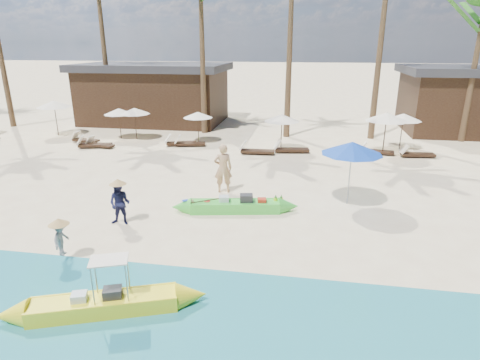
% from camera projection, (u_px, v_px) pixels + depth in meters
% --- Properties ---
extents(ground, '(240.00, 240.00, 0.00)m').
position_uv_depth(ground, '(195.00, 227.00, 13.18)').
color(ground, beige).
rests_on(ground, ground).
extents(wet_sand_strip, '(240.00, 4.50, 0.01)m').
position_uv_depth(wet_sand_strip, '(132.00, 327.00, 8.52)').
color(wet_sand_strip, tan).
rests_on(wet_sand_strip, ground).
extents(green_canoe, '(5.03, 1.27, 0.64)m').
position_uv_depth(green_canoe, '(235.00, 206.00, 14.30)').
color(green_canoe, green).
rests_on(green_canoe, ground).
extents(yellow_canoe, '(4.89, 2.08, 1.32)m').
position_uv_depth(yellow_canoe, '(104.00, 304.00, 8.92)').
color(yellow_canoe, yellow).
rests_on(yellow_canoe, ground).
extents(tourist, '(0.81, 0.63, 1.99)m').
position_uv_depth(tourist, '(223.00, 168.00, 15.94)').
color(tourist, tan).
rests_on(tourist, ground).
extents(vendor_green, '(0.73, 0.58, 1.47)m').
position_uv_depth(vendor_green, '(120.00, 204.00, 13.14)').
color(vendor_green, '#16183C').
rests_on(vendor_green, ground).
extents(vendor_yellow, '(0.41, 0.65, 0.97)m').
position_uv_depth(vendor_yellow, '(61.00, 239.00, 10.93)').
color(vendor_yellow, gray).
rests_on(vendor_yellow, ground).
extents(blue_umbrella, '(2.21, 2.21, 2.38)m').
position_uv_depth(blue_umbrella, '(352.00, 148.00, 14.39)').
color(blue_umbrella, '#99999E').
rests_on(blue_umbrella, ground).
extents(resort_parasol_2, '(2.18, 2.18, 2.24)m').
position_uv_depth(resort_parasol_2, '(54.00, 104.00, 25.66)').
color(resort_parasol_2, '#332315').
rests_on(resort_parasol_2, ground).
extents(resort_parasol_3, '(1.83, 1.83, 1.89)m').
position_uv_depth(resort_parasol_3, '(119.00, 111.00, 24.84)').
color(resort_parasol_3, '#332315').
rests_on(resort_parasol_3, ground).
extents(lounger_3_left, '(1.78, 0.78, 0.59)m').
position_uv_depth(lounger_3_left, '(84.00, 139.00, 24.27)').
color(lounger_3_left, '#332315').
rests_on(lounger_3_left, ground).
extents(lounger_3_right, '(2.01, 1.10, 0.65)m').
position_uv_depth(lounger_3_right, '(93.00, 144.00, 23.02)').
color(lounger_3_right, '#332315').
rests_on(lounger_3_right, ground).
extents(resort_parasol_4, '(1.89, 1.89, 1.95)m').
position_uv_depth(resort_parasol_4, '(134.00, 111.00, 24.66)').
color(resort_parasol_4, '#332315').
rests_on(resort_parasol_4, ground).
extents(lounger_4_left, '(1.76, 0.83, 0.57)m').
position_uv_depth(lounger_4_left, '(99.00, 144.00, 23.12)').
color(lounger_4_left, '#332315').
rests_on(lounger_4_left, ground).
extents(lounger_4_right, '(1.91, 1.09, 0.62)m').
position_uv_depth(lounger_4_right, '(179.00, 142.00, 23.52)').
color(lounger_4_right, '#332315').
rests_on(lounger_4_right, ground).
extents(resort_parasol_5, '(1.78, 1.78, 1.83)m').
position_uv_depth(resort_parasol_5, '(198.00, 115.00, 23.98)').
color(resort_parasol_5, '#332315').
rests_on(resort_parasol_5, ground).
extents(lounger_5_left, '(1.84, 0.90, 0.60)m').
position_uv_depth(lounger_5_left, '(188.00, 143.00, 23.39)').
color(lounger_5_left, '#332315').
rests_on(lounger_5_left, ground).
extents(resort_parasol_6, '(1.98, 1.98, 2.03)m').
position_uv_depth(resort_parasol_6, '(282.00, 118.00, 21.95)').
color(resort_parasol_6, '#332315').
rests_on(resort_parasol_6, ground).
extents(lounger_6_left, '(1.93, 0.66, 0.65)m').
position_uv_depth(lounger_6_left, '(255.00, 150.00, 21.72)').
color(lounger_6_left, '#332315').
rests_on(lounger_6_left, ground).
extents(lounger_6_right, '(2.01, 0.87, 0.66)m').
position_uv_depth(lounger_6_right, '(289.00, 149.00, 22.01)').
color(lounger_6_right, '#332315').
rests_on(lounger_6_right, ground).
extents(resort_parasol_7, '(2.21, 2.21, 2.28)m').
position_uv_depth(resort_parasol_7, '(387.00, 117.00, 21.04)').
color(resort_parasol_7, '#332315').
rests_on(resort_parasol_7, ground).
extents(lounger_7_left, '(1.71, 0.59, 0.57)m').
position_uv_depth(lounger_7_left, '(352.00, 154.00, 21.04)').
color(lounger_7_left, '#332315').
rests_on(lounger_7_left, ground).
extents(lounger_7_right, '(1.83, 0.80, 0.60)m').
position_uv_depth(lounger_7_right, '(375.00, 150.00, 21.73)').
color(lounger_7_right, '#332315').
rests_on(lounger_7_right, ground).
extents(resort_parasol_8, '(1.97, 1.97, 2.03)m').
position_uv_depth(resort_parasol_8, '(403.00, 117.00, 22.22)').
color(resort_parasol_8, '#332315').
rests_on(resort_parasol_8, ground).
extents(lounger_8_left, '(1.84, 0.73, 0.61)m').
position_uv_depth(lounger_8_left, '(415.00, 153.00, 21.12)').
color(lounger_8_left, '#332315').
rests_on(lounger_8_left, ground).
extents(pavilion_west, '(10.80, 6.60, 4.30)m').
position_uv_depth(pavilion_west, '(155.00, 93.00, 30.06)').
color(pavilion_west, '#332315').
rests_on(pavilion_west, ground).
extents(pavilion_east, '(8.80, 6.60, 4.30)m').
position_uv_depth(pavilion_east, '(470.00, 99.00, 26.57)').
color(pavilion_east, '#332315').
rests_on(pavilion_east, ground).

